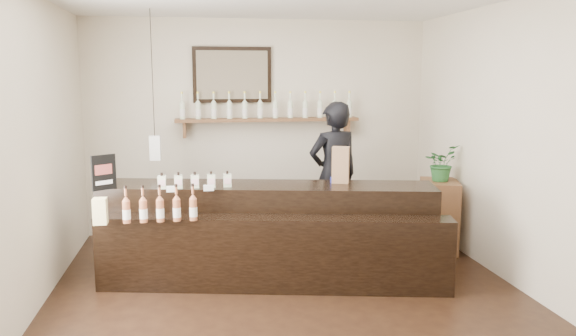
% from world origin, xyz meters
% --- Properties ---
extents(ground, '(5.00, 5.00, 0.00)m').
position_xyz_m(ground, '(0.00, 0.00, 0.00)').
color(ground, black).
rests_on(ground, ground).
extents(room_shell, '(5.00, 5.00, 5.00)m').
position_xyz_m(room_shell, '(0.00, 0.00, 1.70)').
color(room_shell, beige).
rests_on(room_shell, ground).
extents(back_wall_decor, '(2.66, 0.96, 1.69)m').
position_xyz_m(back_wall_decor, '(-0.15, 2.37, 1.76)').
color(back_wall_decor, brown).
rests_on(back_wall_decor, ground).
extents(counter, '(3.48, 1.59, 1.12)m').
position_xyz_m(counter, '(-0.13, 0.57, 0.45)').
color(counter, black).
rests_on(counter, ground).
extents(promo_sign, '(0.21, 0.16, 0.35)m').
position_xyz_m(promo_sign, '(-1.73, 0.69, 1.13)').
color(promo_sign, black).
rests_on(promo_sign, counter).
extents(paper_bag, '(0.21, 0.18, 0.38)m').
position_xyz_m(paper_bag, '(0.65, 0.68, 1.15)').
color(paper_bag, '#8C6343').
rests_on(paper_bag, counter).
extents(tape_dispenser, '(0.13, 0.07, 0.11)m').
position_xyz_m(tape_dispenser, '(0.61, 0.68, 1.00)').
color(tape_dispenser, '#1724A3').
rests_on(tape_dispenser, counter).
extents(side_cabinet, '(0.58, 0.68, 0.84)m').
position_xyz_m(side_cabinet, '(2.00, 1.20, 0.42)').
color(side_cabinet, brown).
rests_on(side_cabinet, ground).
extents(potted_plant, '(0.51, 0.49, 0.43)m').
position_xyz_m(potted_plant, '(2.00, 1.20, 1.05)').
color(potted_plant, '#28642D').
rests_on(potted_plant, side_cabinet).
extents(shopkeeper, '(0.83, 0.65, 2.00)m').
position_xyz_m(shopkeeper, '(0.79, 1.55, 1.00)').
color(shopkeeper, black).
rests_on(shopkeeper, ground).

